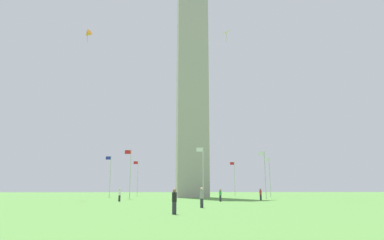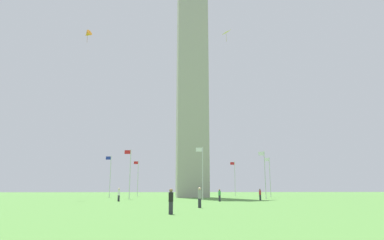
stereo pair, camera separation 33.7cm
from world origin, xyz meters
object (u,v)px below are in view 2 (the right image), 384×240
flagpole_sw (235,177)px  person_red_shirt (260,194)px  flagpole_e (202,170)px  person_green_shirt (220,195)px  person_gray_shirt (200,198)px  obelisk_monument (192,62)px  kite_yellow_diamond (226,33)px  flagpole_s (270,175)px  flagpole_ne (130,172)px  flagpole_n (110,175)px  flagpole_se (265,172)px  flagpole_nw (138,177)px  kite_orange_delta (88,34)px  person_black_shirt (171,201)px  person_white_shirt (119,195)px  flagpole_w (185,178)px

flagpole_sw → person_red_shirt: flagpole_sw is taller
flagpole_sw → person_red_shirt: bearing=84.0°
flagpole_e → person_green_shirt: 8.15m
flagpole_sw → flagpole_e: bearing=67.5°
person_red_shirt → person_gray_shirt: (11.67, 19.96, 0.05)m
obelisk_monument → kite_yellow_diamond: obelisk_monument is taller
obelisk_monument → kite_yellow_diamond: 10.06m
flagpole_s → flagpole_sw: 12.63m
flagpole_ne → person_green_shirt: 18.09m
flagpole_n → person_gray_shirt: (-13.28, 38.93, -3.63)m
flagpole_se → flagpole_nw: same height
flagpole_s → kite_orange_delta: bearing=13.4°
obelisk_monument → kite_yellow_diamond: bearing=134.9°
flagpole_se → person_green_shirt: flagpole_se is taller
kite_orange_delta → person_gray_shirt: bearing=120.2°
flagpole_nw → person_black_shirt: 58.59m
person_red_shirt → kite_orange_delta: bearing=68.7°
flagpole_e → flagpole_se: bearing=-157.5°
flagpole_s → kite_orange_delta: size_ratio=3.27×
flagpole_sw → person_white_shirt: bearing=54.6°
person_white_shirt → person_red_shirt: size_ratio=1.05×
person_black_shirt → flagpole_n: bearing=13.0°
obelisk_monument → kite_orange_delta: bearing=23.1°
flagpole_w → flagpole_nw: same height
obelisk_monument → person_white_shirt: obelisk_monument is taller
flagpole_e → flagpole_se: 12.63m
flagpole_w → kite_yellow_diamond: (-6.51, 22.96, 28.74)m
flagpole_e → person_white_shirt: bearing=23.8°
kite_orange_delta → person_green_shirt: bearing=146.3°
flagpole_nw → kite_yellow_diamond: (-18.17, 18.13, 28.74)m
flagpole_ne → kite_yellow_diamond: kite_yellow_diamond is taller
obelisk_monument → flagpole_se: (-11.61, 11.66, -24.53)m
flagpole_s → person_white_shirt: 36.25m
flagpole_w → kite_yellow_diamond: size_ratio=3.25×
flagpole_se → flagpole_s: (-4.83, -11.66, 0.00)m
flagpole_se → obelisk_monument: bearing=-45.1°
flagpole_se → person_red_shirt: (3.21, 7.31, -3.68)m
flagpole_se → person_gray_shirt: bearing=61.4°
flagpole_se → kite_orange_delta: 41.56m
flagpole_n → flagpole_se: bearing=157.5°
flagpole_w → flagpole_nw: (11.66, 4.83, 0.00)m
flagpole_nw → person_red_shirt: 36.83m
flagpole_n → person_white_shirt: 22.59m
flagpole_se → person_black_shirt: size_ratio=4.97×
flagpole_ne → flagpole_w: same height
flagpole_e → kite_yellow_diamond: 31.13m
kite_orange_delta → person_red_shirt: bearing=160.9°
flagpole_nw → kite_orange_delta: bearing=66.2°
person_green_shirt → person_gray_shirt: size_ratio=0.92×
flagpole_nw → person_white_shirt: bearing=89.1°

